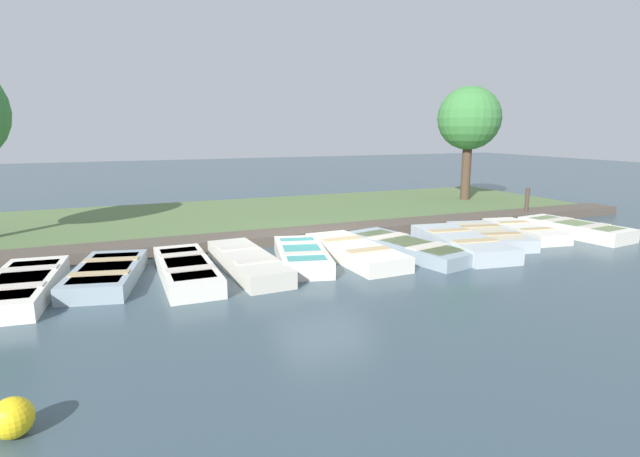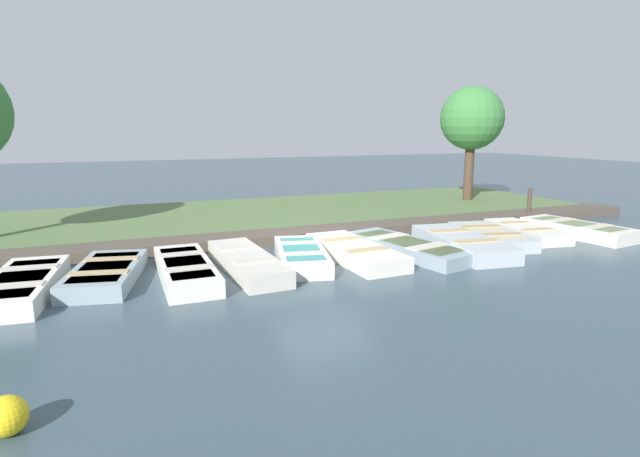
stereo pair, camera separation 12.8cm
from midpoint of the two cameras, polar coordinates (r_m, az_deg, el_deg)
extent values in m
plane|color=#384C56|center=(12.85, 0.83, -2.43)|extent=(80.00, 80.00, 0.00)
cube|color=#567042|center=(17.45, -5.63, 1.46)|extent=(8.00, 24.00, 0.16)
cube|color=#51473D|center=(14.05, -1.34, -0.66)|extent=(1.09, 23.85, 0.28)
cube|color=silver|center=(10.90, -30.63, -5.65)|extent=(3.26, 1.43, 0.35)
cube|color=#994C33|center=(10.86, -30.72, -4.83)|extent=(2.67, 1.13, 0.03)
cube|color=beige|center=(10.29, -31.52, -5.59)|extent=(0.42, 1.06, 0.03)
cube|color=beige|center=(11.41, -30.02, -3.89)|extent=(0.42, 1.06, 0.03)
cube|color=#8C9EA8|center=(11.04, -22.94, -4.79)|extent=(2.98, 1.76, 0.33)
cube|color=#4C709E|center=(11.00, -23.00, -4.02)|extent=(2.43, 1.40, 0.03)
cube|color=tan|center=(10.49, -23.66, -4.64)|extent=(0.51, 1.12, 0.03)
cube|color=tan|center=(11.49, -22.43, -3.21)|extent=(0.51, 1.12, 0.03)
cube|color=silver|center=(10.77, -14.80, -4.56)|extent=(3.23, 1.02, 0.36)
cube|color=#6B7F51|center=(10.73, -14.84, -3.72)|extent=(2.65, 0.80, 0.03)
cube|color=beige|center=(10.13, -14.40, -4.42)|extent=(0.33, 0.93, 0.03)
cube|color=beige|center=(11.31, -15.25, -2.82)|extent=(0.33, 0.93, 0.03)
cube|color=beige|center=(11.08, -8.03, -3.83)|extent=(3.40, 1.12, 0.36)
cube|color=teal|center=(11.04, -8.05, -2.99)|extent=(2.79, 0.88, 0.03)
cube|color=beige|center=(10.44, -7.02, -3.64)|extent=(0.38, 0.89, 0.03)
cube|color=beige|center=(11.63, -8.99, -2.14)|extent=(0.38, 0.89, 0.03)
cube|color=silver|center=(11.50, -1.84, -3.15)|extent=(2.94, 1.70, 0.37)
cube|color=teal|center=(11.45, -1.84, -2.33)|extent=(2.40, 1.35, 0.03)
cube|color=beige|center=(10.94, -1.52, -2.83)|extent=(0.50, 1.02, 0.03)
cube|color=beige|center=(11.96, -2.14, -1.61)|extent=(0.50, 1.02, 0.03)
cube|color=silver|center=(11.95, 4.27, -2.65)|extent=(3.32, 1.27, 0.35)
cube|color=#6B7F51|center=(11.91, 4.28, -1.90)|extent=(2.72, 0.99, 0.03)
cube|color=tan|center=(11.38, 5.79, -2.42)|extent=(0.37, 1.06, 0.03)
cube|color=tan|center=(12.44, 2.90, -1.19)|extent=(0.37, 1.06, 0.03)
cube|color=#8C9EA8|center=(12.61, 10.20, -2.15)|extent=(3.78, 1.98, 0.31)
cube|color=#6B7F51|center=(12.57, 10.22, -1.51)|extent=(3.09, 1.57, 0.03)
cube|color=beige|center=(12.11, 12.51, -1.98)|extent=(0.60, 1.17, 0.03)
cube|color=beige|center=(13.05, 8.10, -0.86)|extent=(0.60, 1.17, 0.03)
cube|color=#B2BCC1|center=(13.24, 16.18, -1.63)|extent=(3.52, 1.69, 0.38)
cube|color=#4C709E|center=(13.21, 16.22, -0.89)|extent=(2.88, 1.34, 0.03)
cube|color=tan|center=(12.67, 17.69, -1.36)|extent=(0.49, 1.17, 0.03)
cube|color=tan|center=(13.74, 14.88, -0.23)|extent=(0.49, 1.17, 0.03)
cube|color=#B2BCC1|center=(14.47, 19.12, -0.84)|extent=(3.08, 1.87, 0.32)
cube|color=beige|center=(14.44, 19.15, -0.26)|extent=(2.51, 1.48, 0.03)
cube|color=tan|center=(13.97, 20.21, -0.61)|extent=(0.54, 1.18, 0.03)
cube|color=tan|center=(14.90, 18.18, 0.25)|extent=(0.54, 1.18, 0.03)
cube|color=silver|center=(15.56, 22.69, -0.31)|extent=(2.90, 1.45, 0.31)
cube|color=#994C33|center=(15.54, 22.73, 0.20)|extent=(2.37, 1.15, 0.02)
cube|color=tan|center=(15.12, 23.89, -0.09)|extent=(0.42, 0.98, 0.03)
cube|color=tan|center=(15.95, 21.63, 0.65)|extent=(0.42, 0.98, 0.03)
cube|color=silver|center=(16.30, 27.49, -0.11)|extent=(3.15, 1.58, 0.37)
cube|color=#6B7F51|center=(16.27, 27.55, 0.48)|extent=(2.57, 1.25, 0.03)
cube|color=beige|center=(15.97, 29.27, 0.23)|extent=(0.44, 1.14, 0.03)
cube|color=beige|center=(16.58, 25.90, 0.90)|extent=(0.44, 1.14, 0.03)
cylinder|color=#47382D|center=(18.39, 22.97, 2.50)|extent=(0.13, 0.13, 1.03)
sphere|color=#47382D|center=(18.32, 23.10, 4.17)|extent=(0.12, 0.12, 0.12)
sphere|color=yellow|center=(6.23, -31.71, -17.77)|extent=(0.42, 0.42, 0.42)
cylinder|color=#4C3828|center=(21.57, 16.81, 6.43)|extent=(0.38, 0.38, 2.77)
sphere|color=#3D7F3D|center=(21.51, 17.14, 11.97)|extent=(2.54, 2.54, 2.54)
camera|label=1|loc=(0.06, -89.70, 0.06)|focal=28.00mm
camera|label=2|loc=(0.06, 90.30, -0.06)|focal=28.00mm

